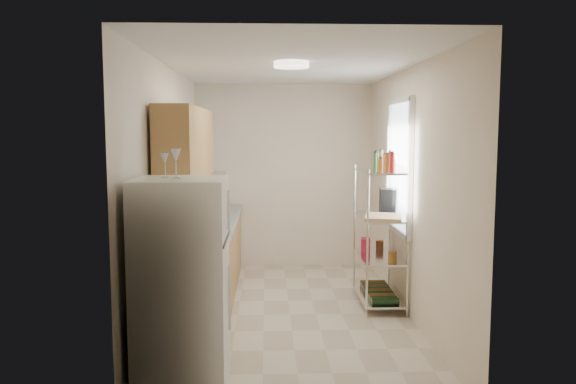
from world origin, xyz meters
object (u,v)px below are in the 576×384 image
object	(u,v)px
refrigerator	(182,286)
cutting_board	(383,217)
rice_cooker	(202,216)
frying_pan_large	(203,219)
espresso_machine	(387,200)

from	to	relation	value
refrigerator	cutting_board	bearing A→B (deg)	43.66
rice_cooker	cutting_board	distance (m)	1.99
refrigerator	frying_pan_large	size ratio (longest dim) A/B	5.95
refrigerator	espresso_machine	world-z (taller)	refrigerator
rice_cooker	frying_pan_large	size ratio (longest dim) A/B	0.94
frying_pan_large	espresso_machine	distance (m)	2.13
rice_cooker	cutting_board	size ratio (longest dim) A/B	0.52
cutting_board	frying_pan_large	bearing A→B (deg)	163.85
espresso_machine	cutting_board	bearing A→B (deg)	-99.92
frying_pan_large	espresso_machine	world-z (taller)	espresso_machine
frying_pan_large	espresso_machine	size ratio (longest dim) A/B	0.91
refrigerator	espresso_machine	xyz separation A→B (m)	(2.01, 2.26, 0.36)
rice_cooker	frying_pan_large	world-z (taller)	rice_cooker
frying_pan_large	espresso_machine	bearing A→B (deg)	20.76
refrigerator	espresso_machine	bearing A→B (deg)	48.32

